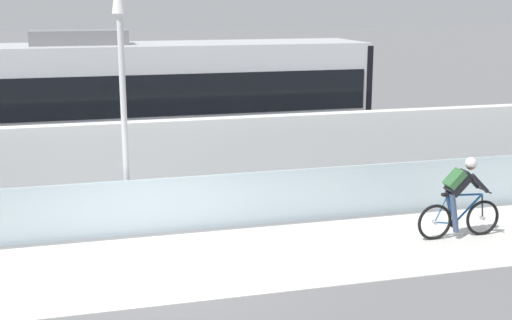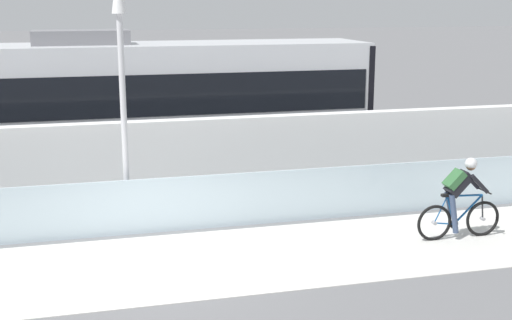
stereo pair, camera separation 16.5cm
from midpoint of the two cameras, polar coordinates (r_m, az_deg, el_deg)
The scene contains 9 objects.
ground_plane at distance 12.34m, azimuth -8.31°, elevation -8.72°, with size 200.00×200.00×0.00m, color slate.
bike_path_deck at distance 12.33m, azimuth -8.31°, elevation -8.69°, with size 32.00×3.20×0.01m, color silver.
glass_parapet at distance 13.89m, azimuth -9.32°, elevation -3.81°, with size 32.00×0.05×1.11m, color silver.
concrete_barrier_wall at distance 15.52m, azimuth -10.09°, elevation -0.44°, with size 32.00×0.36×1.96m, color white.
tram_rail_near at distance 18.15m, azimuth -10.70°, elevation -1.67°, with size 32.00×0.08×0.01m, color #595654.
tram_rail_far at distance 19.54m, azimuth -11.04°, elevation -0.64°, with size 32.00×0.08×0.01m, color #595654.
tram at distance 18.57m, azimuth -8.26°, elevation 4.70°, with size 11.06×2.54×3.81m.
cyclist_on_bike at distance 13.94m, azimuth 16.15°, elevation -3.07°, with size 1.77×0.58×1.61m.
lamp_post_antenna at distance 13.64m, azimuth -11.36°, elevation 7.52°, with size 0.28×0.28×5.20m.
Camera 1 is at (-1.35, -11.38, 4.55)m, focal length 48.48 mm.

